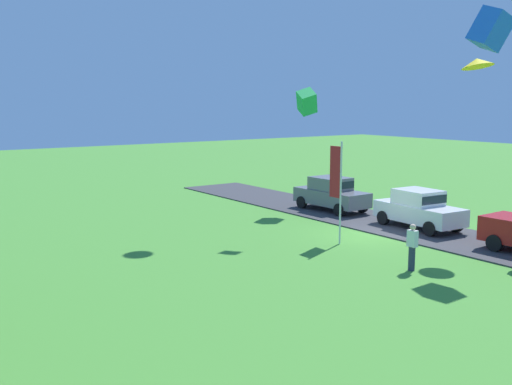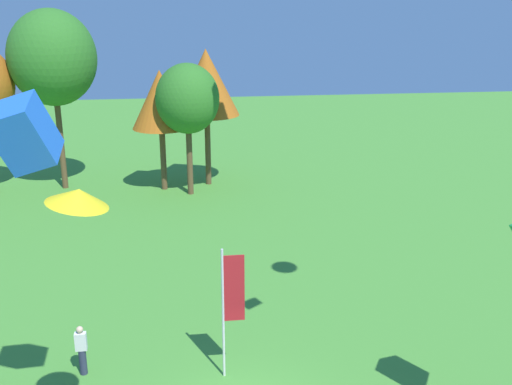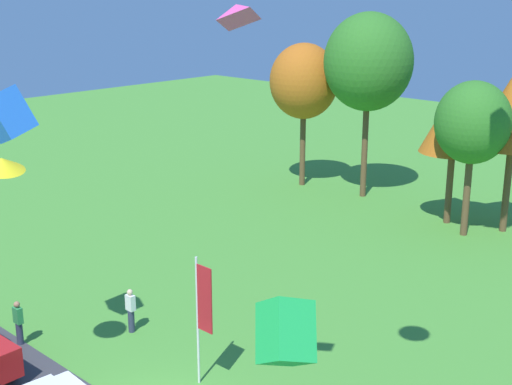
% 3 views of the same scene
% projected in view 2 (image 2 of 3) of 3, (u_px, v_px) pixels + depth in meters
% --- Properties ---
extents(person_beside_suv, '(0.36, 0.24, 1.71)m').
position_uv_depth(person_beside_suv, '(82.00, 350.00, 18.96)').
color(person_beside_suv, '#2D334C').
rests_on(person_beside_suv, ground).
extents(tree_far_left, '(5.22, 5.22, 11.02)m').
position_uv_depth(tree_far_left, '(52.00, 58.00, 35.76)').
color(tree_far_left, brown).
rests_on(tree_far_left, ground).
extents(tree_far_right, '(3.54, 3.54, 7.48)m').
position_uv_depth(tree_far_right, '(160.00, 100.00, 36.27)').
color(tree_far_right, brown).
rests_on(tree_far_right, ground).
extents(tree_center_back, '(3.78, 3.78, 7.98)m').
position_uv_depth(tree_center_back, '(187.00, 99.00, 35.27)').
color(tree_center_back, brown).
rests_on(tree_center_back, ground).
extents(tree_left_of_center, '(4.09, 4.09, 8.63)m').
position_uv_depth(tree_left_of_center, '(206.00, 83.00, 37.07)').
color(tree_left_of_center, brown).
rests_on(tree_left_of_center, ground).
extents(flag_banner, '(0.71, 0.08, 4.38)m').
position_uv_depth(flag_banner, '(230.00, 297.00, 18.31)').
color(flag_banner, silver).
rests_on(flag_banner, ground).
extents(kite_delta_high_right, '(1.36, 1.32, 0.60)m').
position_uv_depth(kite_delta_high_right, '(78.00, 197.00, 12.28)').
color(kite_delta_high_right, yellow).
extents(kite_box_topmost, '(1.38, 1.45, 1.83)m').
position_uv_depth(kite_box_topmost, '(25.00, 134.00, 12.66)').
color(kite_box_topmost, blue).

